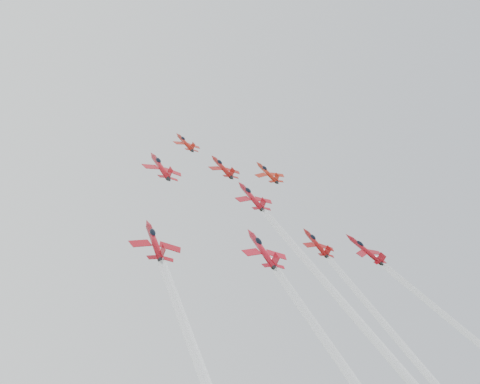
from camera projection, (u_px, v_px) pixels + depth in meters
jet_lead at (185, 142)px, 147.31m from camera, size 8.48×10.38×8.08m
jet_row2_left at (160, 166)px, 126.89m from camera, size 10.45×12.78×9.95m
jet_row2_center at (222, 167)px, 140.82m from camera, size 9.56×11.70×9.11m
jet_row2_right at (267, 172)px, 149.34m from camera, size 9.33×11.42×8.89m
jet_center at (384, 344)px, 93.40m from camera, size 10.31×89.95×69.43m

